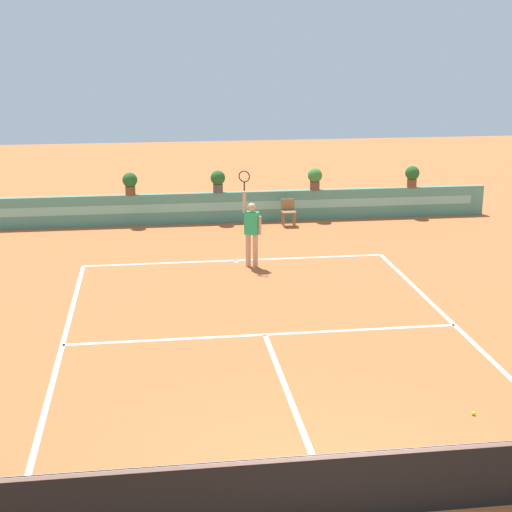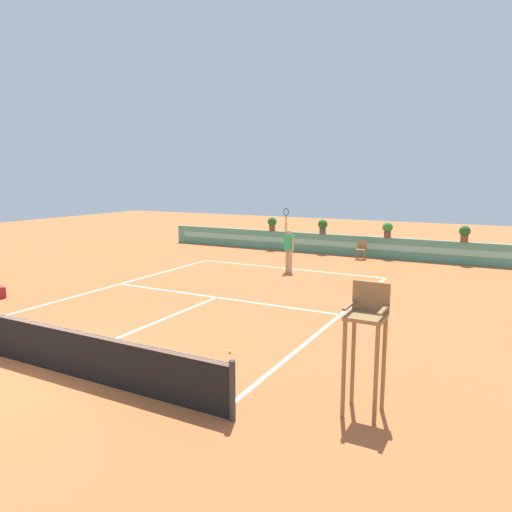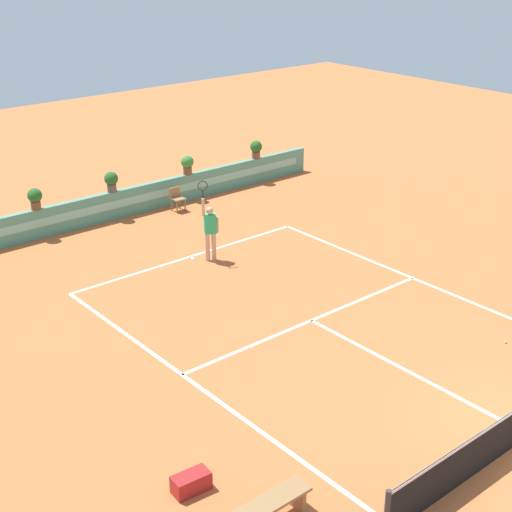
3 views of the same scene
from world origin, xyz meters
TOP-DOWN VIEW (x-y plane):
  - ground_plane at (0.00, 6.00)m, footprint 60.00×60.00m
  - court_lines at (0.00, 6.72)m, footprint 8.32×11.94m
  - back_wall_barrier at (0.00, 16.39)m, footprint 18.00×0.21m
  - ball_kid_chair at (2.13, 15.66)m, footprint 0.44×0.44m
  - bench_courtside at (-5.70, 1.48)m, footprint 1.60×0.44m
  - gear_bag at (-6.23, 3.05)m, footprint 0.73×0.42m
  - tennis_player at (0.36, 11.27)m, footprint 0.58×0.35m
  - tennis_ball_near_baseline at (2.88, 2.46)m, footprint 0.07×0.07m
  - potted_plant_right at (3.14, 16.39)m, footprint 0.48×0.48m
  - potted_plant_far_right at (6.47, 16.39)m, footprint 0.48×0.48m
  - potted_plant_centre at (-0.07, 16.39)m, footprint 0.48×0.48m
  - potted_plant_left at (-2.90, 16.39)m, footprint 0.48×0.48m

SIDE VIEW (x-z plane):
  - ground_plane at x=0.00m, z-range 0.00..0.00m
  - court_lines at x=0.00m, z-range 0.00..0.01m
  - tennis_ball_near_baseline at x=2.88m, z-range 0.00..0.07m
  - gear_bag at x=-6.23m, z-range 0.00..0.36m
  - bench_courtside at x=-5.70m, z-range 0.12..0.63m
  - ball_kid_chair at x=2.13m, z-range 0.05..0.90m
  - back_wall_barrier at x=0.00m, z-range 0.00..1.00m
  - tennis_player at x=0.36m, z-range -0.24..2.34m
  - potted_plant_right at x=3.14m, z-range 1.05..1.78m
  - potted_plant_far_right at x=6.47m, z-range 1.05..1.78m
  - potted_plant_centre at x=-0.07m, z-range 1.05..1.78m
  - potted_plant_left at x=-2.90m, z-range 1.05..1.78m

